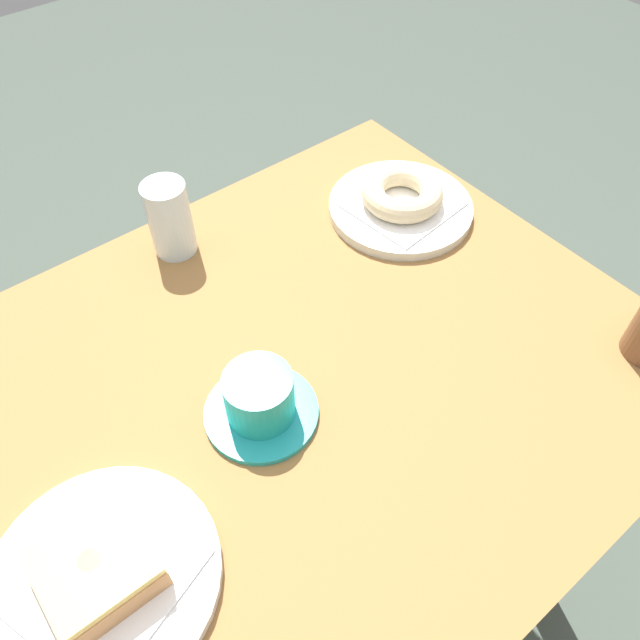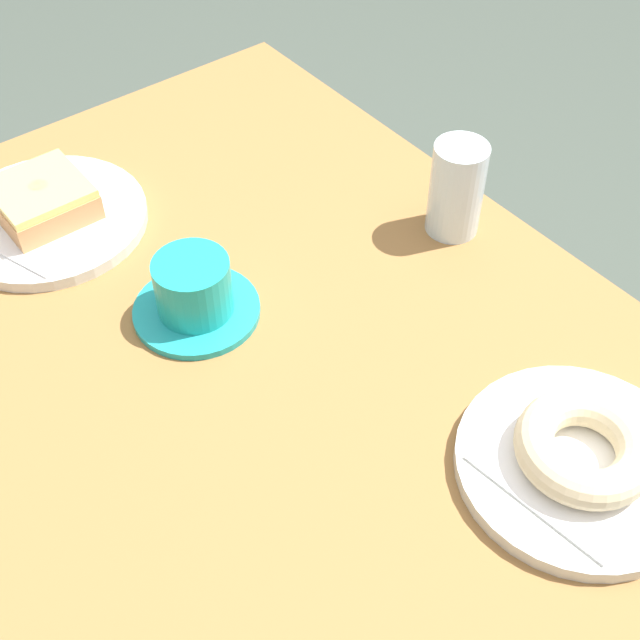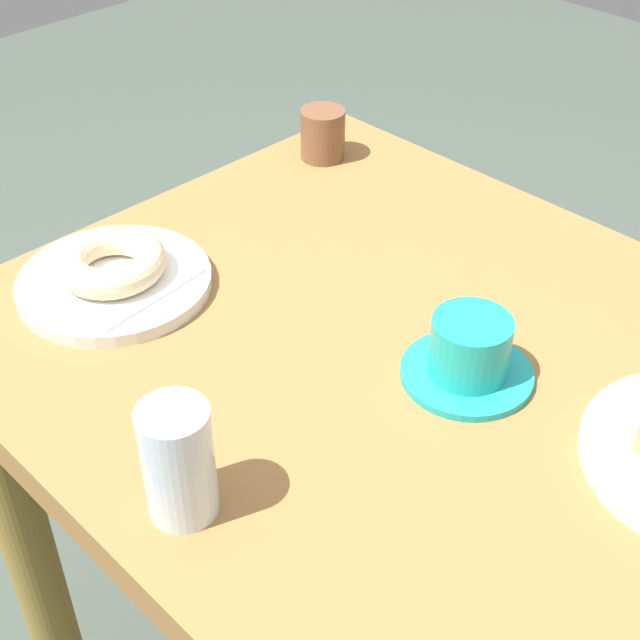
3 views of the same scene
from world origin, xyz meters
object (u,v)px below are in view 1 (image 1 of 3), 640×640
(plate_glazed_square, at_px, (104,578))
(donut_glazed_square, at_px, (95,568))
(donut_sugar_ring, at_px, (402,193))
(water_glass, at_px, (170,219))
(coffee_cup, at_px, (260,400))
(plate_sugar_ring, at_px, (400,208))

(plate_glazed_square, height_order, donut_glazed_square, donut_glazed_square)
(donut_glazed_square, xyz_separation_m, donut_sugar_ring, (0.60, 0.22, -0.00))
(donut_sugar_ring, xyz_separation_m, water_glass, (-0.31, 0.14, 0.02))
(plate_glazed_square, bearing_deg, donut_sugar_ring, 20.27)
(donut_sugar_ring, distance_m, water_glass, 0.34)
(plate_glazed_square, distance_m, water_glass, 0.47)
(plate_glazed_square, height_order, coffee_cup, coffee_cup)
(plate_glazed_square, height_order, water_glass, water_glass)
(plate_sugar_ring, height_order, coffee_cup, coffee_cup)
(water_glass, bearing_deg, coffee_cup, -101.91)
(coffee_cup, bearing_deg, donut_sugar_ring, 23.56)
(plate_sugar_ring, height_order, water_glass, water_glass)
(donut_sugar_ring, xyz_separation_m, coffee_cup, (-0.37, -0.16, -0.00))
(plate_glazed_square, relative_size, donut_glazed_square, 2.26)
(plate_glazed_square, xyz_separation_m, donut_sugar_ring, (0.60, 0.22, 0.03))
(donut_sugar_ring, height_order, coffee_cup, coffee_cup)
(plate_glazed_square, height_order, plate_sugar_ring, plate_sugar_ring)
(plate_sugar_ring, distance_m, water_glass, 0.34)
(plate_glazed_square, bearing_deg, plate_sugar_ring, 20.27)
(donut_glazed_square, bearing_deg, water_glass, 51.38)
(donut_glazed_square, relative_size, plate_sugar_ring, 0.46)
(plate_glazed_square, distance_m, plate_sugar_ring, 0.64)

